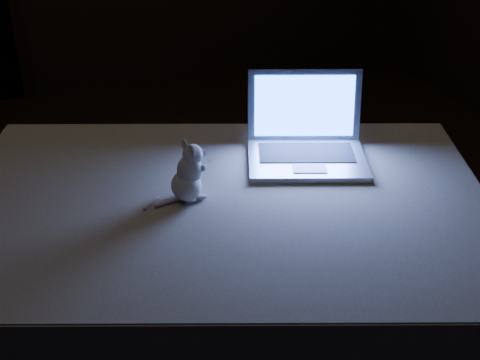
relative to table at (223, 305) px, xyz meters
name	(u,v)px	position (x,y,z in m)	size (l,w,h in m)	color
floor	(214,285)	(0.14, 0.57, -0.39)	(5.00, 5.00, 0.00)	black
table	(223,305)	(0.00, 0.00, 0.00)	(1.46, 0.94, 0.78)	black
tablecloth	(239,205)	(0.07, 0.04, 0.35)	(1.58, 1.05, 0.11)	#BCB39A
laptop	(309,127)	(0.33, 0.12, 0.53)	(0.38, 0.33, 0.26)	#B4B3B8
plush_mouse	(186,172)	(-0.09, 0.04, 0.49)	(0.13, 0.13, 0.18)	white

